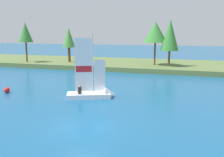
{
  "coord_description": "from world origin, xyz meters",
  "views": [
    {
      "loc": [
        5.78,
        -13.13,
        5.58
      ],
      "look_at": [
        -1.16,
        9.64,
        1.2
      ],
      "focal_mm": 40.1,
      "sensor_mm": 36.0,
      "label": 1
    }
  ],
  "objects_px": {
    "shoreline_tree_left": "(25,33)",
    "shoreline_tree_midright": "(170,35)",
    "shoreline_tree_centre": "(155,32)",
    "shoreline_tree_midleft": "(69,38)",
    "sailboat": "(97,93)",
    "channel_buoy": "(7,90)"
  },
  "relations": [
    {
      "from": "shoreline_tree_left",
      "to": "shoreline_tree_centre",
      "type": "height_order",
      "value": "shoreline_tree_left"
    },
    {
      "from": "shoreline_tree_left",
      "to": "shoreline_tree_midleft",
      "type": "bearing_deg",
      "value": 17.14
    },
    {
      "from": "shoreline_tree_centre",
      "to": "shoreline_tree_midright",
      "type": "height_order",
      "value": "shoreline_tree_midright"
    },
    {
      "from": "shoreline_tree_left",
      "to": "shoreline_tree_centre",
      "type": "xyz_separation_m",
      "value": [
        21.06,
        2.41,
        0.05
      ]
    },
    {
      "from": "shoreline_tree_midleft",
      "to": "sailboat",
      "type": "distance_m",
      "value": 21.98
    },
    {
      "from": "shoreline_tree_left",
      "to": "shoreline_tree_midright",
      "type": "relative_size",
      "value": 0.96
    },
    {
      "from": "shoreline_tree_midright",
      "to": "channel_buoy",
      "type": "xyz_separation_m",
      "value": [
        -13.43,
        -18.48,
        -4.95
      ]
    },
    {
      "from": "shoreline_tree_centre",
      "to": "shoreline_tree_midright",
      "type": "bearing_deg",
      "value": -22.23
    },
    {
      "from": "shoreline_tree_midleft",
      "to": "shoreline_tree_midright",
      "type": "height_order",
      "value": "shoreline_tree_midright"
    },
    {
      "from": "shoreline_tree_midleft",
      "to": "channel_buoy",
      "type": "bearing_deg",
      "value": -81.01
    },
    {
      "from": "shoreline_tree_midleft",
      "to": "sailboat",
      "type": "xyz_separation_m",
      "value": [
        11.68,
        -18.12,
        -4.29
      ]
    },
    {
      "from": "shoreline_tree_midright",
      "to": "shoreline_tree_midleft",
      "type": "bearing_deg",
      "value": 177.92
    },
    {
      "from": "shoreline_tree_centre",
      "to": "shoreline_tree_midright",
      "type": "relative_size",
      "value": 0.96
    },
    {
      "from": "shoreline_tree_centre",
      "to": "sailboat",
      "type": "relative_size",
      "value": 1.08
    },
    {
      "from": "sailboat",
      "to": "channel_buoy",
      "type": "height_order",
      "value": "sailboat"
    },
    {
      "from": "sailboat",
      "to": "shoreline_tree_midleft",
      "type": "bearing_deg",
      "value": 100.12
    },
    {
      "from": "shoreline_tree_midright",
      "to": "sailboat",
      "type": "height_order",
      "value": "shoreline_tree_midright"
    },
    {
      "from": "shoreline_tree_midleft",
      "to": "shoreline_tree_centre",
      "type": "bearing_deg",
      "value": 1.24
    },
    {
      "from": "shoreline_tree_centre",
      "to": "shoreline_tree_midright",
      "type": "distance_m",
      "value": 2.43
    },
    {
      "from": "shoreline_tree_left",
      "to": "shoreline_tree_midleft",
      "type": "relative_size",
      "value": 1.16
    },
    {
      "from": "shoreline_tree_midleft",
      "to": "shoreline_tree_midright",
      "type": "relative_size",
      "value": 0.83
    },
    {
      "from": "shoreline_tree_left",
      "to": "shoreline_tree_midright",
      "type": "height_order",
      "value": "shoreline_tree_midright"
    }
  ]
}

